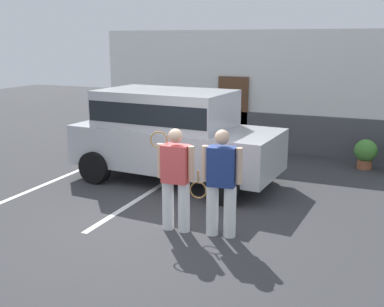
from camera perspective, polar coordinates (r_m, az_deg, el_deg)
name	(u,v)px	position (r m, az deg, el deg)	size (l,w,h in m)	color
ground_plane	(160,228)	(8.06, -3.97, -9.10)	(40.00, 40.00, 0.00)	#38383A
parking_stripe_0	(54,181)	(11.07, -16.62, -3.22)	(0.12, 4.40, 0.01)	silver
parking_stripe_1	(147,194)	(9.77, -5.59, -4.96)	(0.12, 4.40, 0.01)	silver
house_frontage	(260,94)	(13.59, 8.30, 7.19)	(9.84, 0.40, 3.41)	white
parked_suv	(172,131)	(10.40, -2.53, 2.76)	(4.72, 2.42, 2.05)	#B7B7BC
tennis_player_man	(175,178)	(7.67, -2.04, -3.05)	(0.78, 0.29, 1.74)	white
tennis_player_woman	(221,182)	(7.46, 3.60, -3.52)	(0.91, 0.33, 1.77)	white
potted_plant_by_porch	(366,152)	(12.30, 20.53, 0.12)	(0.56, 0.56, 0.74)	#9E5638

